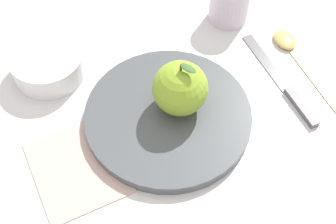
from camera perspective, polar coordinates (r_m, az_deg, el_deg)
The scene contains 8 objects.
ground_plane at distance 0.72m, azimuth 2.92°, elevation -0.37°, with size 2.40×2.40×0.00m, color silver.
dinner_plate at distance 0.71m, azimuth -0.00°, elevation -0.45°, with size 0.25×0.25×0.02m.
apple at distance 0.68m, azimuth 1.41°, elevation 2.70°, with size 0.08×0.08×0.09m.
side_bowl at distance 0.78m, azimuth -14.27°, elevation 5.83°, with size 0.12×0.12×0.04m.
cup at distance 0.84m, azimuth 7.35°, elevation 13.14°, with size 0.07×0.07×0.07m.
knife at distance 0.77m, azimuth 13.89°, elevation 3.03°, with size 0.15×0.16×0.01m.
spoon at distance 0.83m, azimuth 14.59°, elevation 7.35°, with size 0.14×0.15×0.01m.
linen_napkin at distance 0.69m, azimuth -10.80°, elevation -6.53°, with size 0.12×0.14×0.00m, color beige.
Camera 1 is at (0.09, -0.40, 0.59)m, focal length 50.77 mm.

